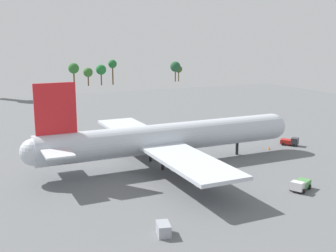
% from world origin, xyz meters
% --- Properties ---
extents(ground_plane, '(257.87, 257.87, 0.00)m').
position_xyz_m(ground_plane, '(0.00, 0.00, 0.00)').
color(ground_plane, slate).
extents(cargo_airplane, '(64.47, 58.49, 19.67)m').
position_xyz_m(cargo_airplane, '(-0.24, -0.00, 6.08)').
color(cargo_airplane, silver).
rests_on(cargo_airplane, ground_plane).
extents(pushback_tractor, '(4.40, 4.89, 2.15)m').
position_xyz_m(pushback_tractor, '(36.80, 1.55, 1.06)').
color(pushback_tractor, '#333338').
rests_on(pushback_tractor, ground_plane).
extents(baggage_tug, '(5.38, 4.18, 2.09)m').
position_xyz_m(baggage_tug, '(15.39, -26.16, 1.12)').
color(baggage_tug, silver).
rests_on(baggage_tug, ground_plane).
extents(fuel_truck, '(3.09, 5.19, 2.08)m').
position_xyz_m(fuel_truck, '(0.92, 38.98, 1.05)').
color(fuel_truck, '#333338').
rests_on(fuel_truck, ground_plane).
extents(cargo_container_fore, '(2.54, 3.43, 1.81)m').
position_xyz_m(cargo_container_fore, '(-15.80, -32.12, 0.91)').
color(cargo_container_fore, '#999EA8').
rests_on(cargo_container_fore, ground_plane).
extents(safety_cone_nose, '(0.52, 0.52, 0.74)m').
position_xyz_m(safety_cone_nose, '(29.01, 0.55, 0.37)').
color(safety_cone_nose, orange).
rests_on(safety_cone_nose, ground_plane).
extents(tree_line_backdrop, '(150.52, 6.56, 14.89)m').
position_xyz_m(tree_line_backdrop, '(22.08, 161.86, 9.51)').
color(tree_line_backdrop, '#51381E').
rests_on(tree_line_backdrop, ground_plane).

